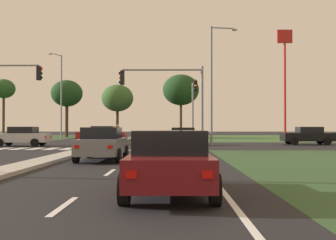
# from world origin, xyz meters

# --- Properties ---
(ground_plane) EXTENTS (200.00, 200.00, 0.00)m
(ground_plane) POSITION_xyz_m (0.00, 30.00, 0.00)
(ground_plane) COLOR black
(grass_verge_far_right) EXTENTS (35.00, 35.00, 0.01)m
(grass_verge_far_right) POSITION_xyz_m (25.50, 54.50, 0.00)
(grass_verge_far_right) COLOR #385B2D
(grass_verge_far_right) RESTS_ON ground
(median_island_near) EXTENTS (1.20, 22.00, 0.14)m
(median_island_near) POSITION_xyz_m (0.00, 11.00, 0.07)
(median_island_near) COLOR #ADA89E
(median_island_near) RESTS_ON ground
(median_island_far) EXTENTS (1.20, 36.00, 0.14)m
(median_island_far) POSITION_xyz_m (0.00, 55.00, 0.07)
(median_island_far) COLOR gray
(median_island_far) RESTS_ON ground
(lane_dash_near) EXTENTS (0.14, 2.00, 0.01)m
(lane_dash_near) POSITION_xyz_m (3.50, 3.74, 0.01)
(lane_dash_near) COLOR silver
(lane_dash_near) RESTS_ON ground
(lane_dash_second) EXTENTS (0.14, 2.00, 0.01)m
(lane_dash_second) POSITION_xyz_m (3.50, 9.74, 0.01)
(lane_dash_second) COLOR silver
(lane_dash_second) RESTS_ON ground
(lane_dash_third) EXTENTS (0.14, 2.00, 0.01)m
(lane_dash_third) POSITION_xyz_m (3.50, 15.74, 0.01)
(lane_dash_third) COLOR silver
(lane_dash_third) RESTS_ON ground
(edge_line_right) EXTENTS (0.14, 24.00, 0.01)m
(edge_line_right) POSITION_xyz_m (6.85, 12.00, 0.01)
(edge_line_right) COLOR silver
(edge_line_right) RESTS_ON ground
(stop_bar_near) EXTENTS (6.40, 0.50, 0.01)m
(stop_bar_near) POSITION_xyz_m (3.80, 23.00, 0.01)
(stop_bar_near) COLOR silver
(stop_bar_near) RESTS_ON ground
(crosswalk_bar_near) EXTENTS (0.70, 2.80, 0.01)m
(crosswalk_bar_near) POSITION_xyz_m (-6.40, 24.80, 0.01)
(crosswalk_bar_near) COLOR silver
(crosswalk_bar_near) RESTS_ON ground
(crosswalk_bar_second) EXTENTS (0.70, 2.80, 0.01)m
(crosswalk_bar_second) POSITION_xyz_m (-5.25, 24.80, 0.01)
(crosswalk_bar_second) COLOR silver
(crosswalk_bar_second) RESTS_ON ground
(crosswalk_bar_third) EXTENTS (0.70, 2.80, 0.01)m
(crosswalk_bar_third) POSITION_xyz_m (-4.10, 24.80, 0.01)
(crosswalk_bar_third) COLOR silver
(crosswalk_bar_third) RESTS_ON ground
(crosswalk_bar_fourth) EXTENTS (0.70, 2.80, 0.01)m
(crosswalk_bar_fourth) POSITION_xyz_m (-2.95, 24.80, 0.01)
(crosswalk_bar_fourth) COLOR silver
(crosswalk_bar_fourth) RESTS_ON ground
(crosswalk_bar_fifth) EXTENTS (0.70, 2.80, 0.01)m
(crosswalk_bar_fifth) POSITION_xyz_m (-1.80, 24.80, 0.01)
(crosswalk_bar_fifth) COLOR silver
(crosswalk_bar_fifth) RESTS_ON ground
(car_maroon_near) EXTENTS (2.01, 4.24, 1.48)m
(car_maroon_near) POSITION_xyz_m (5.58, 5.13, 0.76)
(car_maroon_near) COLOR maroon
(car_maroon_near) RESTS_ON ground
(car_silver_second) EXTENTS (4.39, 2.06, 1.56)m
(car_silver_second) POSITION_xyz_m (-6.55, 28.92, 0.80)
(car_silver_second) COLOR #B7B7BC
(car_silver_second) RESTS_ON ground
(car_grey_third) EXTENTS (2.03, 4.47, 1.53)m
(car_grey_third) POSITION_xyz_m (2.39, 14.73, 0.78)
(car_grey_third) COLOR slate
(car_grey_third) RESTS_ON ground
(car_teal_fourth) EXTENTS (2.06, 4.52, 1.50)m
(car_teal_fourth) POSITION_xyz_m (-2.23, 42.93, 0.77)
(car_teal_fourth) COLOR #19565B
(car_teal_fourth) RESTS_ON ground
(car_red_fifth) EXTENTS (4.24, 2.08, 1.61)m
(car_red_fifth) POSITION_xyz_m (-0.61, 32.05, 0.82)
(car_red_fifth) COLOR #A31919
(car_red_fifth) RESTS_ON ground
(car_black_sixth) EXTENTS (4.37, 2.04, 1.55)m
(car_black_sixth) POSITION_xyz_m (17.30, 31.58, 0.79)
(car_black_sixth) COLOR black
(car_black_sixth) RESTS_ON ground
(car_white_seventh) EXTENTS (1.98, 4.26, 1.55)m
(car_white_seventh) POSITION_xyz_m (-2.40, 51.39, 0.79)
(car_white_seventh) COLOR silver
(car_white_seventh) RESTS_ON ground
(car_navy_eighth) EXTENTS (4.16, 2.10, 1.49)m
(car_navy_eighth) POSITION_xyz_m (6.36, 30.71, 0.77)
(car_navy_eighth) COLOR #161E47
(car_navy_eighth) RESTS_ON ground
(traffic_signal_near_left) EXTENTS (4.55, 0.32, 5.95)m
(traffic_signal_near_left) POSITION_xyz_m (-6.02, 23.40, 4.07)
(traffic_signal_near_left) COLOR gray
(traffic_signal_near_left) RESTS_ON ground
(traffic_signal_near_right) EXTENTS (5.71, 0.32, 5.64)m
(traffic_signal_near_right) POSITION_xyz_m (5.50, 23.40, 3.94)
(traffic_signal_near_right) COLOR gray
(traffic_signal_near_right) RESTS_ON ground
(traffic_signal_far_right) EXTENTS (0.32, 5.37, 5.89)m
(traffic_signal_far_right) POSITION_xyz_m (7.60, 34.68, 4.09)
(traffic_signal_far_right) COLOR gray
(traffic_signal_far_right) RESTS_ON ground
(street_lamp_second) EXTENTS (2.36, 0.63, 9.93)m
(street_lamp_second) POSITION_xyz_m (9.02, 30.11, 5.52)
(street_lamp_second) COLOR gray
(street_lamp_second) RESTS_ON ground
(street_lamp_third) EXTENTS (1.22, 2.25, 10.87)m
(street_lamp_third) POSITION_xyz_m (-8.91, 48.93, 6.01)
(street_lamp_third) COLOR gray
(street_lamp_third) RESTS_ON ground
(pedestrian_at_median) EXTENTS (0.34, 0.34, 1.65)m
(pedestrian_at_median) POSITION_xyz_m (-0.25, 39.88, 1.14)
(pedestrian_at_median) COLOR #232833
(pedestrian_at_median) RESTS_ON median_island_far
(fastfood_pole_sign) EXTENTS (1.80, 0.40, 13.34)m
(fastfood_pole_sign) POSITION_xyz_m (19.23, 46.01, 9.59)
(fastfood_pole_sign) COLOR red
(fastfood_pole_sign) RESTS_ON ground
(treeline_near) EXTENTS (3.29, 3.29, 8.52)m
(treeline_near) POSITION_xyz_m (-19.09, 55.79, 7.02)
(treeline_near) COLOR #423323
(treeline_near) RESTS_ON ground
(treeline_second) EXTENTS (4.68, 4.68, 8.56)m
(treeline_second) POSITION_xyz_m (-10.27, 57.49, 6.52)
(treeline_second) COLOR #423323
(treeline_second) RESTS_ON ground
(treeline_third) EXTENTS (4.49, 4.49, 7.53)m
(treeline_third) POSITION_xyz_m (-2.23, 54.24, 5.60)
(treeline_third) COLOR #423323
(treeline_third) RESTS_ON ground
(treeline_fourth) EXTENTS (5.44, 5.44, 9.40)m
(treeline_fourth) POSITION_xyz_m (6.83, 57.75, 7.07)
(treeline_fourth) COLOR #423323
(treeline_fourth) RESTS_ON ground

